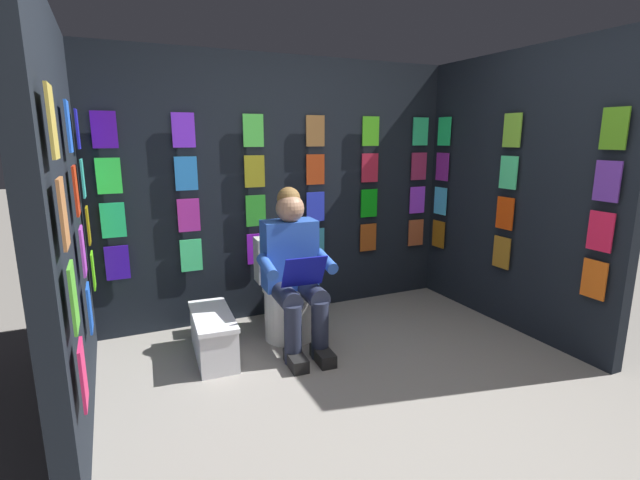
# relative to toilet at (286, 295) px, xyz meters

# --- Properties ---
(ground_plane) EXTENTS (30.00, 30.00, 0.00)m
(ground_plane) POSITION_rel_toilet_xyz_m (-0.18, 1.52, -0.33)
(ground_plane) COLOR gray
(display_wall_back) EXTENTS (3.23, 0.14, 2.21)m
(display_wall_back) POSITION_rel_toilet_xyz_m (-0.18, -0.52, 0.78)
(display_wall_back) COLOR black
(display_wall_back) RESTS_ON ground
(display_wall_left) EXTENTS (0.14, 1.99, 2.21)m
(display_wall_left) POSITION_rel_toilet_xyz_m (-1.79, 0.52, 0.78)
(display_wall_left) COLOR black
(display_wall_left) RESTS_ON ground
(display_wall_right) EXTENTS (0.14, 1.99, 2.21)m
(display_wall_right) POSITION_rel_toilet_xyz_m (1.44, 0.52, 0.78)
(display_wall_right) COLOR black
(display_wall_right) RESTS_ON ground
(toilet) EXTENTS (0.41, 0.56, 0.77)m
(toilet) POSITION_rel_toilet_xyz_m (0.00, 0.00, 0.00)
(toilet) COLOR white
(toilet) RESTS_ON ground
(person_reading) EXTENTS (0.54, 0.70, 1.19)m
(person_reading) POSITION_rel_toilet_xyz_m (0.01, 0.23, 0.27)
(person_reading) COLOR blue
(person_reading) RESTS_ON ground
(comic_longbox_near) EXTENTS (0.31, 0.68, 0.33)m
(comic_longbox_near) POSITION_rel_toilet_xyz_m (0.61, 0.16, -0.16)
(comic_longbox_near) COLOR silver
(comic_longbox_near) RESTS_ON ground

